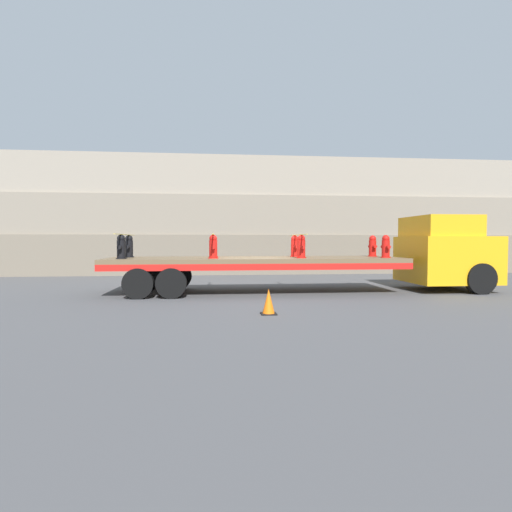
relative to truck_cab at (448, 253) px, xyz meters
name	(u,v)px	position (x,y,z in m)	size (l,w,h in m)	color
ground_plane	(256,292)	(-6.85, 0.00, -1.33)	(120.00, 120.00, 0.00)	#474749
rock_cliff	(241,216)	(-6.85, 8.57, 1.77)	(60.00, 3.30, 6.18)	#706656
truck_cab	(448,253)	(0.00, 0.00, 0.00)	(2.75, 2.68, 2.61)	orange
flatbed_trailer	(236,264)	(-7.51, 0.00, -0.36)	(9.81, 2.67, 1.18)	brown
fire_hydrant_black_near_0	(121,247)	(-11.15, -0.57, 0.22)	(0.33, 0.57, 0.76)	black
fire_hydrant_black_far_0	(129,247)	(-11.15, 0.57, 0.22)	(0.33, 0.57, 0.76)	black
fire_hydrant_red_near_1	(213,247)	(-8.28, -0.57, 0.22)	(0.33, 0.57, 0.76)	red
fire_hydrant_red_far_1	(214,246)	(-8.28, 0.57, 0.22)	(0.33, 0.57, 0.76)	red
fire_hydrant_red_near_2	(301,247)	(-5.41, -0.57, 0.22)	(0.33, 0.57, 0.76)	red
fire_hydrant_red_far_2	(295,246)	(-5.41, 0.57, 0.22)	(0.33, 0.57, 0.76)	red
fire_hydrant_red_near_3	(386,247)	(-2.54, -0.57, 0.22)	(0.33, 0.57, 0.76)	red
fire_hydrant_red_far_3	(373,246)	(-2.54, 0.57, 0.22)	(0.33, 0.57, 0.76)	red
cargo_strap_rear	(125,235)	(-11.15, 0.00, 0.63)	(0.05, 2.77, 0.01)	yellow
cargo_strap_middle	(213,235)	(-8.28, 0.00, 0.63)	(0.05, 2.77, 0.01)	yellow
cargo_strap_front	(298,235)	(-5.41, 0.00, 0.63)	(0.05, 2.77, 0.01)	yellow
traffic_cone	(269,302)	(-6.95, -4.07, -1.03)	(0.38, 0.38, 0.61)	black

